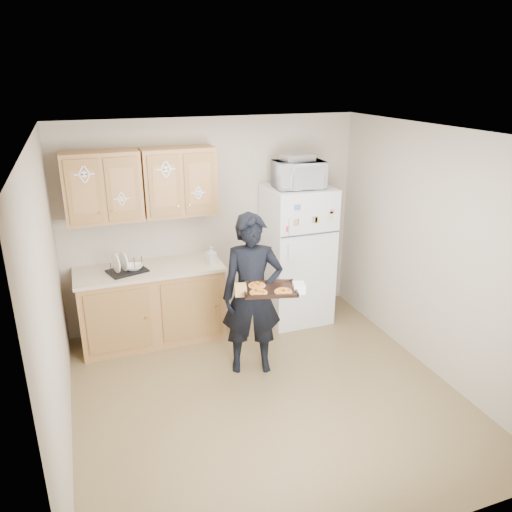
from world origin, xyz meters
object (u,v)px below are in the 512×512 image
Objects in this scene: refrigerator at (297,255)px; dish_rack at (127,265)px; baking_tray at (270,290)px; person at (252,295)px; microwave at (299,175)px.

refrigerator reaches higher than dish_rack.
refrigerator is at bearing 70.21° from baking_tray.
person is 1.60m from microwave.
dish_rack is at bearing 179.55° from refrigerator.
person is 3.00× the size of microwave.
baking_tray is 1.26× the size of dish_rack.
person is 4.26× the size of dish_rack.
person reaches higher than dish_rack.
dish_rack is at bearing 149.18° from baking_tray.
refrigerator is 1.30m from person.
microwave is at bearing -118.75° from refrigerator.
refrigerator reaches higher than person.
refrigerator is 3.01× the size of microwave.
dish_rack is (-2.02, 0.07, -0.88)m from microwave.
dish_rack is at bearing 154.96° from person.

